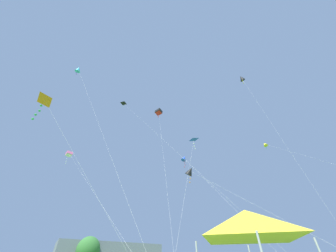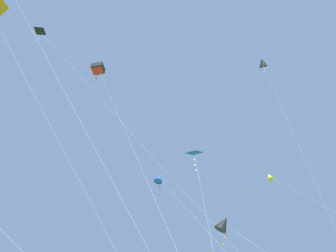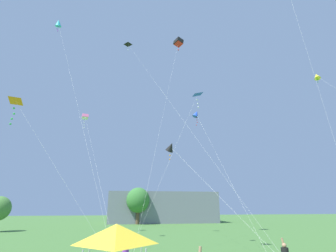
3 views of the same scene
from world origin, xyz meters
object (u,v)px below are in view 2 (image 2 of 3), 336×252
Objects in this scene: kite_black_delta_0 at (42,33)px; kite_blue_delta_2 at (194,154)px; kite_black_box_6 at (98,69)px; kite_black_diamond_1 at (224,224)px; kite_blue_diamond_8 at (159,178)px; kite_yellow_diamond_5 at (270,177)px; kite_black_diamond_9 at (263,63)px.

kite_black_delta_0 reaches higher than kite_blue_delta_2.
kite_blue_delta_2 is 0.50× the size of kite_black_box_6.
kite_blue_diamond_8 is (4.08, 6.63, 5.30)m from kite_black_diamond_1.
kite_black_diamond_1 is 0.58× the size of kite_yellow_diamond_5.
kite_blue_delta_2 is at bearing -103.64° from kite_blue_diamond_8.
kite_black_diamond_9 reaches higher than kite_black_diamond_1.
kite_yellow_diamond_5 is at bearing -33.03° from kite_black_delta_0.
kite_blue_diamond_8 is 0.50× the size of kite_black_diamond_9.
kite_yellow_diamond_5 reaches higher than kite_blue_diamond_8.
kite_yellow_diamond_5 is (12.44, -1.44, 2.39)m from kite_blue_delta_2.
kite_black_diamond_1 is 25.59m from kite_black_box_6.
kite_yellow_diamond_5 is (19.31, -12.56, -9.84)m from kite_black_delta_0.
kite_black_diamond_9 is at bearing -44.09° from kite_black_delta_0.
kite_black_diamond_1 is at bearing -135.83° from kite_blue_delta_2.
kite_black_diamond_9 is (15.38, -14.90, 0.71)m from kite_black_delta_0.
kite_black_diamond_1 is 0.37× the size of kite_black_diamond_9.
kite_blue_delta_2 is 3.66m from kite_blue_diamond_8.
kite_black_delta_0 is at bearing 104.35° from kite_black_diamond_1.
kite_black_box_6 is (-11.63, 13.42, 11.87)m from kite_yellow_diamond_5.
kite_black_diamond_9 is (7.66, -7.27, 13.64)m from kite_blue_diamond_8.
kite_black_delta_0 is 1.51× the size of kite_yellow_diamond_5.
kite_black_delta_0 is 0.97× the size of kite_black_diamond_9.
kite_yellow_diamond_5 is at bearing 30.75° from kite_black_diamond_9.
kite_yellow_diamond_5 is (15.67, 1.69, 8.38)m from kite_black_diamond_1.
kite_black_diamond_9 reaches higher than kite_yellow_diamond_5.
kite_black_diamond_9 is at bearing -24.00° from kite_blue_delta_2.
kite_black_delta_0 is at bearing 121.75° from kite_blue_delta_2.
kite_blue_diamond_8 is at bearing 156.96° from kite_yellow_diamond_5.
kite_blue_delta_2 is at bearing 156.00° from kite_black_diamond_9.
kite_blue_delta_2 is 0.81× the size of kite_yellow_diamond_5.
kite_blue_diamond_8 reaches higher than kite_black_diamond_1.
kite_black_diamond_9 is (7.69, -15.76, -1.32)m from kite_black_box_6.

